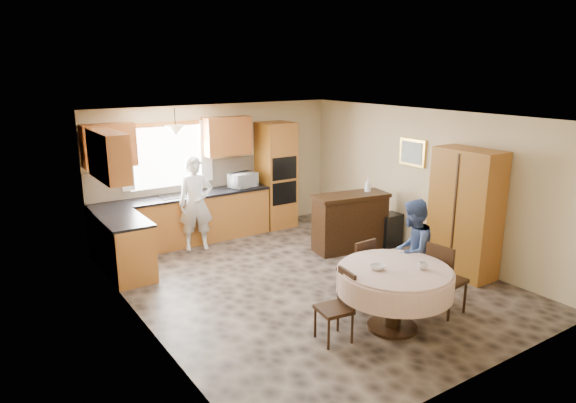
# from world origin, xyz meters

# --- Properties ---
(floor) EXTENTS (5.00, 6.00, 0.01)m
(floor) POSITION_xyz_m (0.00, 0.00, 0.00)
(floor) COLOR #6C5B4C
(floor) RESTS_ON ground
(ceiling) EXTENTS (5.00, 6.00, 0.01)m
(ceiling) POSITION_xyz_m (0.00, 0.00, 2.50)
(ceiling) COLOR white
(ceiling) RESTS_ON wall_back
(wall_back) EXTENTS (5.00, 0.02, 2.50)m
(wall_back) POSITION_xyz_m (0.00, 3.00, 1.25)
(wall_back) COLOR #CBB482
(wall_back) RESTS_ON floor
(wall_front) EXTENTS (5.00, 0.02, 2.50)m
(wall_front) POSITION_xyz_m (0.00, -3.00, 1.25)
(wall_front) COLOR #CBB482
(wall_front) RESTS_ON floor
(wall_left) EXTENTS (0.02, 6.00, 2.50)m
(wall_left) POSITION_xyz_m (-2.50, 0.00, 1.25)
(wall_left) COLOR #CBB482
(wall_left) RESTS_ON floor
(wall_right) EXTENTS (0.02, 6.00, 2.50)m
(wall_right) POSITION_xyz_m (2.50, 0.00, 1.25)
(wall_right) COLOR #CBB482
(wall_right) RESTS_ON floor
(window) EXTENTS (1.40, 0.03, 1.10)m
(window) POSITION_xyz_m (-1.00, 2.98, 1.60)
(window) COLOR white
(window) RESTS_ON wall_back
(curtain_left) EXTENTS (0.22, 0.02, 1.15)m
(curtain_left) POSITION_xyz_m (-1.75, 2.93, 1.65)
(curtain_left) COLOR white
(curtain_left) RESTS_ON wall_back
(curtain_right) EXTENTS (0.22, 0.02, 1.15)m
(curtain_right) POSITION_xyz_m (-0.25, 2.93, 1.65)
(curtain_right) COLOR white
(curtain_right) RESTS_ON wall_back
(base_cab_back) EXTENTS (3.30, 0.60, 0.88)m
(base_cab_back) POSITION_xyz_m (-0.85, 2.70, 0.44)
(base_cab_back) COLOR #D17A37
(base_cab_back) RESTS_ON floor
(counter_back) EXTENTS (3.30, 0.64, 0.04)m
(counter_back) POSITION_xyz_m (-0.85, 2.70, 0.90)
(counter_back) COLOR black
(counter_back) RESTS_ON base_cab_back
(base_cab_left) EXTENTS (0.60, 1.20, 0.88)m
(base_cab_left) POSITION_xyz_m (-2.20, 1.80, 0.44)
(base_cab_left) COLOR #D17A37
(base_cab_left) RESTS_ON floor
(counter_left) EXTENTS (0.64, 1.20, 0.04)m
(counter_left) POSITION_xyz_m (-2.20, 1.80, 0.90)
(counter_left) COLOR black
(counter_left) RESTS_ON base_cab_left
(backsplash) EXTENTS (3.30, 0.02, 0.55)m
(backsplash) POSITION_xyz_m (-0.85, 2.99, 1.18)
(backsplash) COLOR beige
(backsplash) RESTS_ON wall_back
(wall_cab_left) EXTENTS (0.85, 0.33, 0.72)m
(wall_cab_left) POSITION_xyz_m (-2.05, 2.83, 1.91)
(wall_cab_left) COLOR #C66D31
(wall_cab_left) RESTS_ON wall_back
(wall_cab_right) EXTENTS (0.90, 0.33, 0.72)m
(wall_cab_right) POSITION_xyz_m (0.15, 2.83, 1.91)
(wall_cab_right) COLOR #C66D31
(wall_cab_right) RESTS_ON wall_back
(wall_cab_side) EXTENTS (0.33, 1.20, 0.72)m
(wall_cab_side) POSITION_xyz_m (-2.33, 1.80, 1.91)
(wall_cab_side) COLOR #C66D31
(wall_cab_side) RESTS_ON wall_left
(oven_tower) EXTENTS (0.66, 0.62, 2.12)m
(oven_tower) POSITION_xyz_m (1.15, 2.69, 1.06)
(oven_tower) COLOR #D17A37
(oven_tower) RESTS_ON floor
(oven_upper) EXTENTS (0.56, 0.01, 0.45)m
(oven_upper) POSITION_xyz_m (1.15, 2.38, 1.25)
(oven_upper) COLOR black
(oven_upper) RESTS_ON oven_tower
(oven_lower) EXTENTS (0.56, 0.01, 0.45)m
(oven_lower) POSITION_xyz_m (1.15, 2.38, 0.75)
(oven_lower) COLOR black
(oven_lower) RESTS_ON oven_tower
(pendant) EXTENTS (0.36, 0.36, 0.18)m
(pendant) POSITION_xyz_m (-1.00, 2.50, 2.12)
(pendant) COLOR beige
(pendant) RESTS_ON ceiling
(sideboard) EXTENTS (1.41, 0.77, 0.96)m
(sideboard) POSITION_xyz_m (1.47, 0.75, 0.48)
(sideboard) COLOR #321C0D
(sideboard) RESTS_ON floor
(space_heater) EXTENTS (0.45, 0.32, 0.60)m
(space_heater) POSITION_xyz_m (2.18, 0.50, 0.30)
(space_heater) COLOR black
(space_heater) RESTS_ON floor
(cupboard) EXTENTS (0.52, 1.04, 1.99)m
(cupboard) POSITION_xyz_m (2.22, -1.07, 0.99)
(cupboard) COLOR #D17A37
(cupboard) RESTS_ON floor
(dining_table) EXTENTS (1.41, 1.41, 0.81)m
(dining_table) POSITION_xyz_m (0.04, -1.76, 0.63)
(dining_table) COLOR #321C0D
(dining_table) RESTS_ON floor
(chair_left) EXTENTS (0.42, 0.42, 0.86)m
(chair_left) POSITION_xyz_m (-0.68, -1.59, 0.48)
(chair_left) COLOR #321C0D
(chair_left) RESTS_ON floor
(chair_back) EXTENTS (0.40, 0.40, 0.90)m
(chair_back) POSITION_xyz_m (0.23, -0.91, 0.50)
(chair_back) COLOR #321C0D
(chair_back) RESTS_ON floor
(chair_right) EXTENTS (0.47, 0.47, 0.98)m
(chair_right) POSITION_xyz_m (0.86, -1.84, 0.54)
(chair_right) COLOR #321C0D
(chair_right) RESTS_ON floor
(framed_picture) EXTENTS (0.06, 0.58, 0.48)m
(framed_picture) POSITION_xyz_m (2.47, 0.30, 1.73)
(framed_picture) COLOR gold
(framed_picture) RESTS_ON wall_right
(microwave) EXTENTS (0.57, 0.44, 0.28)m
(microwave) POSITION_xyz_m (0.37, 2.65, 1.06)
(microwave) COLOR silver
(microwave) RESTS_ON counter_back
(person_sink) EXTENTS (0.70, 0.55, 1.68)m
(person_sink) POSITION_xyz_m (-0.78, 2.30, 0.84)
(person_sink) COLOR silver
(person_sink) RESTS_ON floor
(person_dining) EXTENTS (0.87, 0.79, 1.46)m
(person_dining) POSITION_xyz_m (0.80, -1.33, 0.73)
(person_dining) COLOR #394C7C
(person_dining) RESTS_ON floor
(bowl_sideboard) EXTENTS (0.28, 0.28, 0.05)m
(bowl_sideboard) POSITION_xyz_m (1.12, 0.75, 0.98)
(bowl_sideboard) COLOR #B2B2B2
(bowl_sideboard) RESTS_ON sideboard
(bottle_sideboard) EXTENTS (0.14, 0.14, 0.31)m
(bottle_sideboard) POSITION_xyz_m (1.86, 0.75, 1.11)
(bottle_sideboard) COLOR silver
(bottle_sideboard) RESTS_ON sideboard
(cup_table) EXTENTS (0.12, 0.12, 0.09)m
(cup_table) POSITION_xyz_m (0.29, -1.97, 0.85)
(cup_table) COLOR #B2B2B2
(cup_table) RESTS_ON dining_table
(bowl_table) EXTENTS (0.20, 0.20, 0.06)m
(bowl_table) POSITION_xyz_m (-0.17, -1.67, 0.83)
(bowl_table) COLOR #B2B2B2
(bowl_table) RESTS_ON dining_table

